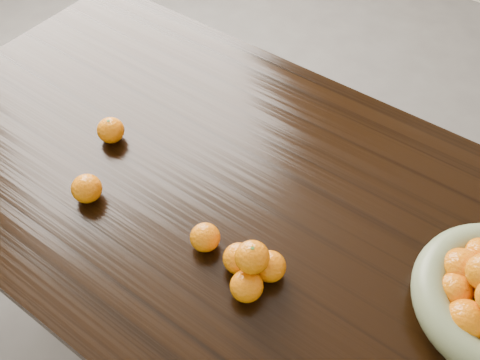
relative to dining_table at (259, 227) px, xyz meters
The scene contains 6 objects.
ground 0.66m from the dining_table, ahead, with size 5.00×5.00×0.00m, color #53514E.
dining_table is the anchor object (origin of this frame).
orange_pyramid 0.24m from the dining_table, 60.28° to the right, with size 0.13×0.13×0.12m.
loose_orange_0 0.45m from the dining_table, behind, with size 0.07×0.07×0.07m, color orange.
loose_orange_1 0.42m from the dining_table, 146.98° to the right, with size 0.07×0.07×0.07m, color orange.
loose_orange_2 0.21m from the dining_table, 101.23° to the right, with size 0.07×0.07×0.06m, color orange.
Camera 1 is at (0.41, -0.64, 1.75)m, focal length 40.00 mm.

